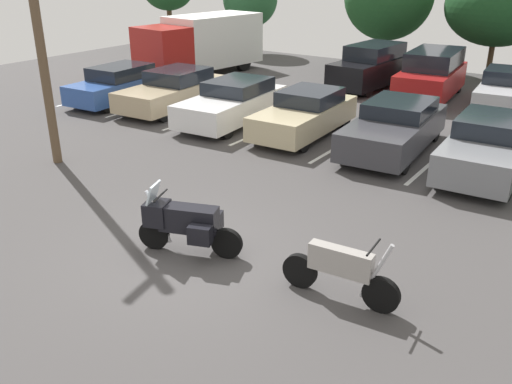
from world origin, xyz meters
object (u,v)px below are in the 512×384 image
(box_truck, at_px, (202,43))
(car_far_black, at_px, (371,67))
(motorcycle_second, at_px, (341,271))
(car_tan, at_px, (175,90))
(car_charcoal, at_px, (395,127))
(car_champagne, at_px, (305,114))
(car_far_silver, at_px, (505,89))
(car_blue, at_px, (120,84))
(motorcycle_touring, at_px, (185,222))
(utility_pole, at_px, (34,0))
(car_far_red, at_px, (432,75))
(car_white, at_px, (233,103))
(car_grey, at_px, (488,146))

(box_truck, bearing_deg, car_far_black, 11.84)
(motorcycle_second, bearing_deg, box_truck, 136.34)
(car_tan, bearing_deg, car_charcoal, -0.44)
(car_champagne, bearing_deg, car_far_silver, 59.19)
(car_blue, bearing_deg, car_tan, 10.58)
(motorcycle_touring, bearing_deg, utility_pole, 164.01)
(car_far_red, bearing_deg, car_white, -120.63)
(car_grey, bearing_deg, motorcycle_touring, -115.47)
(car_blue, bearing_deg, box_truck, 99.22)
(car_tan, distance_m, car_far_black, 8.93)
(car_far_red, bearing_deg, utility_pole, -114.35)
(car_champagne, bearing_deg, car_far_black, 98.20)
(car_champagne, bearing_deg, car_white, -176.07)
(car_grey, height_order, box_truck, box_truck)
(motorcycle_second, relative_size, car_blue, 0.46)
(car_tan, height_order, car_charcoal, car_charcoal)
(motorcycle_second, xyz_separation_m, box_truck, (-14.56, 13.89, 0.94))
(utility_pole, bearing_deg, car_tan, 101.62)
(car_charcoal, distance_m, box_truck, 13.73)
(motorcycle_second, height_order, car_far_red, car_far_red)
(car_far_black, bearing_deg, car_champagne, -81.80)
(car_champagne, relative_size, car_far_black, 0.96)
(car_blue, relative_size, car_far_silver, 0.99)
(car_far_black, distance_m, box_truck, 8.42)
(utility_pole, bearing_deg, car_grey, 30.56)
(car_far_red, bearing_deg, car_charcoal, -79.82)
(car_far_red, distance_m, car_far_silver, 2.86)
(car_grey, xyz_separation_m, box_truck, (-15.10, 6.26, 0.75))
(car_blue, distance_m, utility_pole, 7.98)
(car_grey, distance_m, car_far_black, 10.53)
(car_blue, xyz_separation_m, car_champagne, (8.31, 0.31, -0.01))
(motorcycle_touring, bearing_deg, car_charcoal, 82.92)
(car_far_silver, bearing_deg, car_charcoal, -101.47)
(motorcycle_second, height_order, car_far_silver, car_far_silver)
(utility_pole, bearing_deg, car_blue, 122.67)
(car_white, xyz_separation_m, box_truck, (-6.56, 6.22, 0.78))
(car_blue, bearing_deg, car_far_silver, 31.63)
(car_grey, height_order, car_far_black, car_far_black)
(box_truck, height_order, utility_pole, utility_pole)
(car_charcoal, bearing_deg, car_champagne, -178.32)
(motorcycle_touring, relative_size, utility_pole, 0.24)
(car_champagne, height_order, car_far_red, car_far_red)
(car_far_black, height_order, car_far_silver, car_far_black)
(car_champagne, height_order, utility_pole, utility_pole)
(car_tan, bearing_deg, car_white, -6.56)
(motorcycle_touring, xyz_separation_m, motorcycle_second, (3.22, 0.27, -0.11))
(car_charcoal, relative_size, utility_pole, 0.59)
(utility_pole, bearing_deg, car_far_black, 76.49)
(box_truck, bearing_deg, car_champagne, -32.82)
(car_charcoal, xyz_separation_m, car_far_silver, (1.52, 7.51, -0.05))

